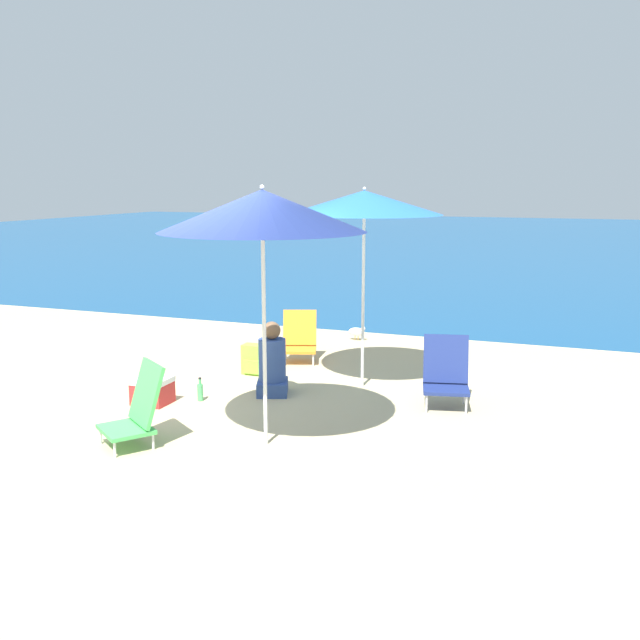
{
  "coord_description": "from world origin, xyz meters",
  "views": [
    {
      "loc": [
        3.78,
        -5.83,
        2.42
      ],
      "look_at": [
        1.23,
        1.02,
        1.0
      ],
      "focal_mm": 40.0,
      "sensor_mm": 36.0,
      "label": 1
    }
  ],
  "objects_px": {
    "beach_chair_green": "(138,409)",
    "cooler_box": "(152,390)",
    "person_seated_near": "(272,365)",
    "water_bottle": "(200,392)",
    "beach_chair_navy": "(446,373)",
    "seagull": "(357,332)",
    "beach_chair_orange": "(299,338)",
    "backpack_lime": "(256,360)",
    "beach_umbrella_blue": "(364,203)",
    "beach_umbrella_navy": "(262,211)"
  },
  "relations": [
    {
      "from": "beach_umbrella_navy",
      "to": "water_bottle",
      "type": "relative_size",
      "value": 8.9
    },
    {
      "from": "beach_chair_green",
      "to": "cooler_box",
      "type": "distance_m",
      "value": 1.28
    },
    {
      "from": "beach_umbrella_navy",
      "to": "beach_chair_navy",
      "type": "relative_size",
      "value": 3.14
    },
    {
      "from": "beach_chair_navy",
      "to": "person_seated_near",
      "type": "height_order",
      "value": "person_seated_near"
    },
    {
      "from": "beach_chair_navy",
      "to": "person_seated_near",
      "type": "xyz_separation_m",
      "value": [
        -1.95,
        -0.28,
        -0.02
      ]
    },
    {
      "from": "beach_umbrella_blue",
      "to": "beach_chair_navy",
      "type": "xyz_separation_m",
      "value": [
        1.08,
        -0.39,
        -1.82
      ]
    },
    {
      "from": "beach_umbrella_navy",
      "to": "seagull",
      "type": "relative_size",
      "value": 8.91
    },
    {
      "from": "beach_umbrella_blue",
      "to": "cooler_box",
      "type": "height_order",
      "value": "beach_umbrella_blue"
    },
    {
      "from": "beach_umbrella_navy",
      "to": "cooler_box",
      "type": "xyz_separation_m",
      "value": [
        -1.7,
        0.7,
        -2.02
      ]
    },
    {
      "from": "person_seated_near",
      "to": "seagull",
      "type": "bearing_deg",
      "value": 68.17
    },
    {
      "from": "beach_umbrella_blue",
      "to": "water_bottle",
      "type": "bearing_deg",
      "value": -141.95
    },
    {
      "from": "seagull",
      "to": "beach_chair_orange",
      "type": "bearing_deg",
      "value": -103.38
    },
    {
      "from": "water_bottle",
      "to": "seagull",
      "type": "distance_m",
      "value": 3.66
    },
    {
      "from": "beach_chair_green",
      "to": "water_bottle",
      "type": "relative_size",
      "value": 2.86
    },
    {
      "from": "cooler_box",
      "to": "water_bottle",
      "type": "bearing_deg",
      "value": 31.34
    },
    {
      "from": "person_seated_near",
      "to": "water_bottle",
      "type": "height_order",
      "value": "person_seated_near"
    },
    {
      "from": "beach_umbrella_blue",
      "to": "water_bottle",
      "type": "relative_size",
      "value": 8.78
    },
    {
      "from": "beach_umbrella_blue",
      "to": "water_bottle",
      "type": "distance_m",
      "value": 2.85
    },
    {
      "from": "beach_umbrella_blue",
      "to": "seagull",
      "type": "distance_m",
      "value": 3.25
    },
    {
      "from": "beach_umbrella_navy",
      "to": "beach_chair_green",
      "type": "height_order",
      "value": "beach_umbrella_navy"
    },
    {
      "from": "beach_chair_orange",
      "to": "cooler_box",
      "type": "height_order",
      "value": "beach_chair_orange"
    },
    {
      "from": "beach_umbrella_navy",
      "to": "beach_chair_green",
      "type": "distance_m",
      "value": 2.17
    },
    {
      "from": "backpack_lime",
      "to": "seagull",
      "type": "bearing_deg",
      "value": 75.09
    },
    {
      "from": "person_seated_near",
      "to": "backpack_lime",
      "type": "height_order",
      "value": "person_seated_near"
    },
    {
      "from": "beach_chair_green",
      "to": "person_seated_near",
      "type": "height_order",
      "value": "person_seated_near"
    },
    {
      "from": "beach_umbrella_navy",
      "to": "person_seated_near",
      "type": "distance_m",
      "value": 2.43
    },
    {
      "from": "beach_umbrella_blue",
      "to": "person_seated_near",
      "type": "distance_m",
      "value": 2.14
    },
    {
      "from": "beach_chair_green",
      "to": "backpack_lime",
      "type": "distance_m",
      "value": 2.64
    },
    {
      "from": "beach_chair_navy",
      "to": "backpack_lime",
      "type": "distance_m",
      "value": 2.56
    },
    {
      "from": "water_bottle",
      "to": "cooler_box",
      "type": "distance_m",
      "value": 0.52
    },
    {
      "from": "backpack_lime",
      "to": "person_seated_near",
      "type": "bearing_deg",
      "value": -52.26
    },
    {
      "from": "beach_umbrella_blue",
      "to": "beach_chair_navy",
      "type": "bearing_deg",
      "value": -20.06
    },
    {
      "from": "beach_umbrella_navy",
      "to": "cooler_box",
      "type": "bearing_deg",
      "value": 157.66
    },
    {
      "from": "backpack_lime",
      "to": "cooler_box",
      "type": "xyz_separation_m",
      "value": [
        -0.54,
        -1.52,
        -0.04
      ]
    },
    {
      "from": "person_seated_near",
      "to": "water_bottle",
      "type": "xyz_separation_m",
      "value": [
        -0.65,
        -0.52,
        -0.24
      ]
    },
    {
      "from": "backpack_lime",
      "to": "water_bottle",
      "type": "bearing_deg",
      "value": -94.24
    },
    {
      "from": "person_seated_near",
      "to": "beach_umbrella_navy",
      "type": "bearing_deg",
      "value": -88.69
    },
    {
      "from": "beach_chair_navy",
      "to": "cooler_box",
      "type": "height_order",
      "value": "beach_chair_navy"
    },
    {
      "from": "person_seated_near",
      "to": "seagull",
      "type": "xyz_separation_m",
      "value": [
        0.06,
        3.06,
        -0.21
      ]
    },
    {
      "from": "beach_umbrella_navy",
      "to": "backpack_lime",
      "type": "bearing_deg",
      "value": 117.67
    },
    {
      "from": "beach_chair_orange",
      "to": "water_bottle",
      "type": "distance_m",
      "value": 2.13
    },
    {
      "from": "beach_chair_orange",
      "to": "cooler_box",
      "type": "distance_m",
      "value": 2.5
    },
    {
      "from": "beach_chair_orange",
      "to": "beach_chair_navy",
      "type": "relative_size",
      "value": 0.9
    },
    {
      "from": "person_seated_near",
      "to": "beach_chair_orange",
      "type": "bearing_deg",
      "value": 80.01
    },
    {
      "from": "beach_chair_orange",
      "to": "beach_umbrella_blue",
      "type": "bearing_deg",
      "value": -56.74
    },
    {
      "from": "beach_chair_orange",
      "to": "beach_chair_navy",
      "type": "height_order",
      "value": "beach_chair_navy"
    },
    {
      "from": "beach_umbrella_blue",
      "to": "person_seated_near",
      "type": "height_order",
      "value": "beach_umbrella_blue"
    },
    {
      "from": "beach_umbrella_navy",
      "to": "seagull",
      "type": "distance_m",
      "value": 5.02
    },
    {
      "from": "beach_umbrella_navy",
      "to": "beach_chair_orange",
      "type": "xyz_separation_m",
      "value": [
        -0.9,
        3.06,
        -1.85
      ]
    },
    {
      "from": "beach_chair_green",
      "to": "backpack_lime",
      "type": "height_order",
      "value": "beach_chair_green"
    }
  ]
}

